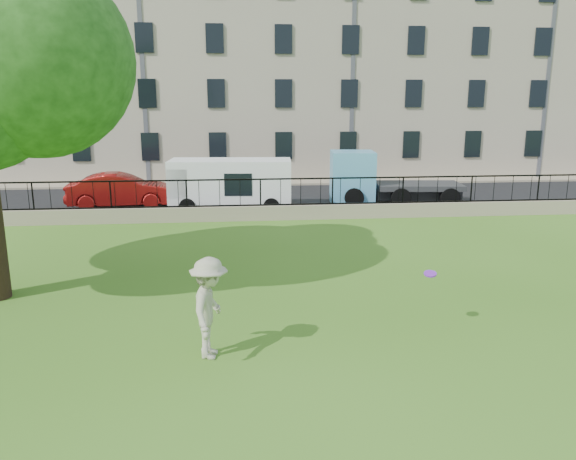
{
  "coord_description": "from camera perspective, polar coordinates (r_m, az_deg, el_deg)",
  "views": [
    {
      "loc": [
        -1.16,
        -10.75,
        4.9
      ],
      "look_at": [
        0.28,
        3.5,
        1.55
      ],
      "focal_mm": 35.0,
      "sensor_mm": 36.0,
      "label": 1
    }
  ],
  "objects": [
    {
      "name": "iron_railing",
      "position": [
        23.09,
        -2.82,
        3.83
      ],
      "size": [
        50.0,
        0.05,
        1.13
      ],
      "color": "black",
      "rests_on": "retaining_wall"
    },
    {
      "name": "man",
      "position": [
        10.94,
        -7.96,
        -7.85
      ],
      "size": [
        0.94,
        1.39,
        1.99
      ],
      "primitive_type": "imported",
      "rotation": [
        0.0,
        0.0,
        1.41
      ],
      "color": "#B7B394",
      "rests_on": "ground"
    },
    {
      "name": "retaining_wall",
      "position": [
        23.24,
        -2.79,
        1.76
      ],
      "size": [
        50.0,
        0.4,
        0.6
      ],
      "primitive_type": "cube",
      "color": "gray",
      "rests_on": "ground"
    },
    {
      "name": "blue_truck",
      "position": [
        27.24,
        10.67,
        5.25
      ],
      "size": [
        6.12,
        2.7,
        2.49
      ],
      "primitive_type": "cube",
      "rotation": [
        0.0,
        0.0,
        -0.1
      ],
      "color": "#63B7E8",
      "rests_on": "street"
    },
    {
      "name": "building_row",
      "position": [
        38.39,
        -4.19,
        16.17
      ],
      "size": [
        56.4,
        10.4,
        13.8
      ],
      "color": "#B9AD93",
      "rests_on": "ground"
    },
    {
      "name": "sidewalk",
      "position": [
        33.03,
        -3.7,
        4.74
      ],
      "size": [
        60.0,
        1.4,
        0.12
      ],
      "primitive_type": "cube",
      "color": "gray",
      "rests_on": "ground"
    },
    {
      "name": "frisbee",
      "position": [
        12.35,
        14.25,
        -4.32
      ],
      "size": [
        0.34,
        0.33,
        0.12
      ],
      "primitive_type": "cylinder",
      "rotation": [
        0.21,
        -0.14,
        0.26
      ],
      "color": "purple"
    },
    {
      "name": "street",
      "position": [
        27.91,
        -3.3,
        3.07
      ],
      "size": [
        60.0,
        9.0,
        0.01
      ],
      "primitive_type": "cube",
      "color": "black",
      "rests_on": "ground"
    },
    {
      "name": "red_sedan",
      "position": [
        26.96,
        -16.59,
        3.87
      ],
      "size": [
        4.9,
        2.04,
        1.58
      ],
      "primitive_type": "imported",
      "rotation": [
        0.0,
        0.0,
        1.65
      ],
      "color": "maroon",
      "rests_on": "street"
    },
    {
      "name": "white_van",
      "position": [
        25.43,
        -5.83,
        4.6
      ],
      "size": [
        5.53,
        2.52,
        2.26
      ],
      "primitive_type": "cube",
      "rotation": [
        0.0,
        0.0,
        -0.08
      ],
      "color": "white",
      "rests_on": "street"
    },
    {
      "name": "ground",
      "position": [
        11.87,
        0.35,
        -11.2
      ],
      "size": [
        120.0,
        120.0,
        0.0
      ],
      "primitive_type": "plane",
      "color": "#396A19",
      "rests_on": "ground"
    }
  ]
}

